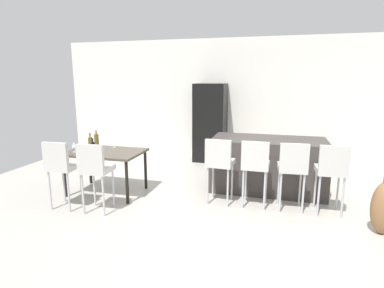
{
  "coord_description": "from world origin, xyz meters",
  "views": [
    {
      "loc": [
        0.47,
        -4.74,
        1.94
      ],
      "look_at": [
        -0.89,
        0.3,
        0.85
      ],
      "focal_mm": 29.11,
      "sensor_mm": 36.0,
      "label": 1
    }
  ],
  "objects": [
    {
      "name": "ground_plane",
      "position": [
        0.0,
        0.0,
        0.0
      ],
      "size": [
        10.0,
        10.0,
        0.0
      ],
      "primitive_type": "plane",
      "color": "#ADA89E"
    },
    {
      "name": "back_wall",
      "position": [
        0.0,
        2.95,
        1.45
      ],
      "size": [
        10.0,
        0.12,
        2.9
      ],
      "primitive_type": "cube",
      "color": "silver",
      "rests_on": "ground_plane"
    },
    {
      "name": "kitchen_island",
      "position": [
        0.37,
        0.74,
        0.46
      ],
      "size": [
        1.95,
        0.96,
        0.92
      ],
      "primitive_type": "cube",
      "color": "#383330",
      "rests_on": "ground_plane"
    },
    {
      "name": "bar_chair_left",
      "position": [
        -0.34,
        -0.12,
        0.7
      ],
      "size": [
        0.42,
        0.42,
        1.05
      ],
      "color": "beige",
      "rests_on": "ground_plane"
    },
    {
      "name": "bar_chair_middle",
      "position": [
        0.21,
        -0.12,
        0.7
      ],
      "size": [
        0.41,
        0.41,
        1.05
      ],
      "color": "beige",
      "rests_on": "ground_plane"
    },
    {
      "name": "bar_chair_right",
      "position": [
        0.75,
        -0.12,
        0.7
      ],
      "size": [
        0.43,
        0.43,
        1.05
      ],
      "color": "beige",
      "rests_on": "ground_plane"
    },
    {
      "name": "bar_chair_far",
      "position": [
        1.28,
        -0.12,
        0.7
      ],
      "size": [
        0.42,
        0.42,
        1.05
      ],
      "color": "beige",
      "rests_on": "ground_plane"
    },
    {
      "name": "dining_table",
      "position": [
        -2.3,
        -0.15,
        0.67
      ],
      "size": [
        1.25,
        0.84,
        0.74
      ],
      "color": "#4C4238",
      "rests_on": "ground_plane"
    },
    {
      "name": "dining_chair_near",
      "position": [
        -2.58,
        -0.94,
        0.7
      ],
      "size": [
        0.41,
        0.41,
        1.05
      ],
      "color": "beige",
      "rests_on": "ground_plane"
    },
    {
      "name": "dining_chair_far",
      "position": [
        -2.01,
        -0.94,
        0.7
      ],
      "size": [
        0.42,
        0.42,
        1.05
      ],
      "color": "beige",
      "rests_on": "ground_plane"
    },
    {
      "name": "wine_bottle_near",
      "position": [
        -2.34,
        -0.45,
        0.85
      ],
      "size": [
        0.06,
        0.06,
        0.27
      ],
      "color": "black",
      "rests_on": "dining_table"
    },
    {
      "name": "wine_bottle_left",
      "position": [
        -2.56,
        -0.19,
        0.86
      ],
      "size": [
        0.07,
        0.07,
        0.31
      ],
      "color": "brown",
      "rests_on": "dining_table"
    },
    {
      "name": "wine_bottle_corner",
      "position": [
        -2.63,
        0.12,
        0.86
      ],
      "size": [
        0.08,
        0.08,
        0.3
      ],
      "color": "brown",
      "rests_on": "dining_table"
    },
    {
      "name": "wine_glass_middle",
      "position": [
        -2.77,
        -0.35,
        0.86
      ],
      "size": [
        0.07,
        0.07,
        0.17
      ],
      "color": "silver",
      "rests_on": "dining_table"
    },
    {
      "name": "wine_glass_right",
      "position": [
        -2.52,
        -0.39,
        0.86
      ],
      "size": [
        0.07,
        0.07,
        0.17
      ],
      "color": "silver",
      "rests_on": "dining_table"
    },
    {
      "name": "wine_glass_far",
      "position": [
        -2.3,
        0.16,
        0.86
      ],
      "size": [
        0.07,
        0.07,
        0.17
      ],
      "color": "silver",
      "rests_on": "dining_table"
    },
    {
      "name": "refrigerator",
      "position": [
        -1.04,
        2.51,
        0.92
      ],
      "size": [
        0.72,
        0.68,
        1.84
      ],
      "primitive_type": "cube",
      "color": "black",
      "rests_on": "ground_plane"
    },
    {
      "name": "floor_vase",
      "position": [
        1.85,
        -0.55,
        0.36
      ],
      "size": [
        0.3,
        0.3,
        0.95
      ],
      "color": "brown",
      "rests_on": "ground_plane"
    },
    {
      "name": "potted_plant",
      "position": [
        1.63,
        2.5,
        0.29
      ],
      "size": [
        0.32,
        0.32,
        0.52
      ],
      "color": "#996B4C",
      "rests_on": "ground_plane"
    }
  ]
}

